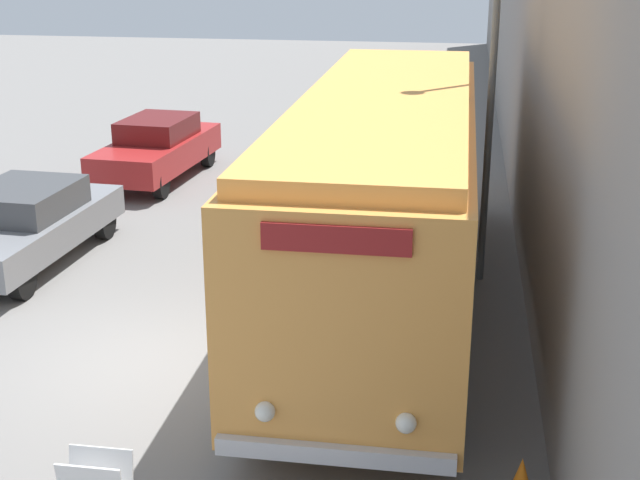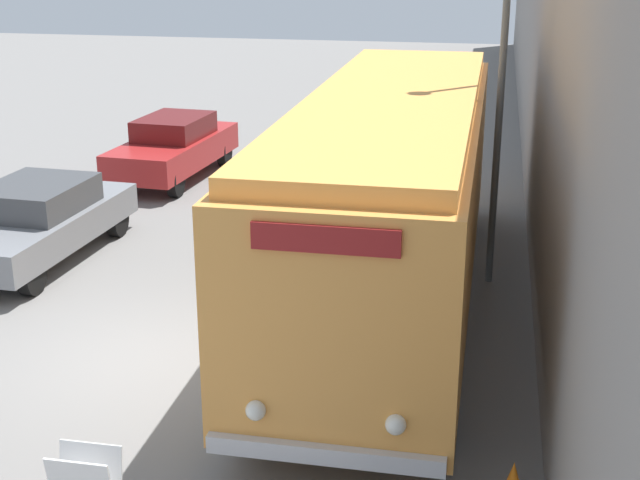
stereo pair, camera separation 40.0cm
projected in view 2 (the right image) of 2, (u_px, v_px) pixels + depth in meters
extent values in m
plane|color=slate|center=(146.00, 359.00, 12.82)|extent=(80.00, 80.00, 0.00)
cube|color=gray|center=(542.00, 46.00, 19.95)|extent=(0.30, 60.00, 6.82)
cylinder|color=black|center=(252.00, 388.00, 10.97)|extent=(0.28, 0.98, 0.98)
cylinder|color=black|center=(446.00, 407.00, 10.53)|extent=(0.28, 0.98, 0.98)
cylinder|color=black|center=(356.00, 201.00, 18.61)|extent=(0.28, 0.98, 0.98)
cylinder|color=black|center=(471.00, 208.00, 18.18)|extent=(0.28, 0.98, 0.98)
cube|color=#EF9E47|center=(391.00, 195.00, 14.12)|extent=(2.69, 11.04, 2.76)
cube|color=#FEA74B|center=(393.00, 101.00, 13.63)|extent=(2.48, 10.60, 0.24)
cube|color=silver|center=(324.00, 455.00, 9.36)|extent=(2.56, 0.12, 0.20)
sphere|color=white|center=(256.00, 410.00, 9.38)|extent=(0.22, 0.22, 0.22)
sphere|color=white|center=(396.00, 425.00, 9.11)|extent=(0.22, 0.22, 0.22)
cube|color=maroon|center=(325.00, 239.00, 8.62)|extent=(1.48, 0.06, 0.28)
cylinder|color=#595E60|center=(502.00, 70.00, 14.49)|extent=(0.12, 0.12, 7.37)
cylinder|color=black|center=(31.00, 275.00, 14.99)|extent=(0.22, 0.69, 0.69)
cylinder|color=black|center=(43.00, 213.00, 18.29)|extent=(0.22, 0.69, 0.69)
cylinder|color=black|center=(117.00, 219.00, 17.91)|extent=(0.22, 0.69, 0.69)
cube|color=slate|center=(36.00, 227.00, 16.55)|extent=(2.17, 4.68, 0.58)
cube|color=#3F4043|center=(36.00, 197.00, 16.47)|extent=(1.75, 2.15, 0.52)
cylinder|color=black|center=(118.00, 177.00, 20.94)|extent=(0.22, 0.72, 0.72)
cylinder|color=black|center=(176.00, 182.00, 20.57)|extent=(0.22, 0.72, 0.72)
cylinder|color=black|center=(173.00, 149.00, 23.75)|extent=(0.22, 0.72, 0.72)
cylinder|color=black|center=(225.00, 152.00, 23.37)|extent=(0.22, 0.72, 0.72)
cube|color=#A52323|center=(174.00, 151.00, 22.05)|extent=(2.07, 4.60, 0.66)
cube|color=#5B1313|center=(174.00, 127.00, 21.96)|extent=(1.62, 2.12, 0.51)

